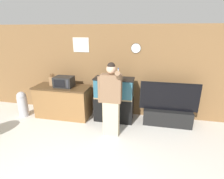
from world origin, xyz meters
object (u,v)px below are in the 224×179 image
(counter_island, at_px, (63,101))
(trash_bin, at_px, (23,104))
(microwave, at_px, (64,82))
(tv_on_stand, at_px, (167,113))
(aquarium_on_stand, at_px, (114,100))
(person_standing, at_px, (111,99))
(knife_block, at_px, (52,81))

(counter_island, xyz_separation_m, trash_bin, (-1.18, -0.25, -0.07))
(counter_island, distance_m, microwave, 0.61)
(trash_bin, bearing_deg, tv_on_stand, 4.88)
(microwave, distance_m, aquarium_on_stand, 1.50)
(counter_island, distance_m, trash_bin, 1.21)
(aquarium_on_stand, xyz_separation_m, person_standing, (0.07, -0.74, 0.31))
(aquarium_on_stand, bearing_deg, person_standing, -84.54)
(counter_island, relative_size, microwave, 3.06)
(tv_on_stand, bearing_deg, trash_bin, -175.12)
(person_standing, bearing_deg, aquarium_on_stand, 95.46)
(microwave, height_order, person_standing, person_standing)
(knife_block, relative_size, tv_on_stand, 0.24)
(aquarium_on_stand, bearing_deg, tv_on_stand, 1.57)
(counter_island, relative_size, tv_on_stand, 1.05)
(counter_island, height_order, person_standing, person_standing)
(knife_block, xyz_separation_m, person_standing, (1.88, -0.71, -0.12))
(counter_island, relative_size, knife_block, 4.42)
(aquarium_on_stand, distance_m, tv_on_stand, 1.49)
(knife_block, relative_size, aquarium_on_stand, 0.29)
(trash_bin, bearing_deg, aquarium_on_stand, 6.67)
(counter_island, relative_size, person_standing, 0.89)
(knife_block, bearing_deg, counter_island, -8.44)
(counter_island, xyz_separation_m, aquarium_on_stand, (1.50, 0.07, 0.16))
(trash_bin, bearing_deg, counter_island, 11.74)
(microwave, bearing_deg, counter_island, -176.08)
(microwave, xyz_separation_m, trash_bin, (-1.26, -0.25, -0.68))
(person_standing, height_order, trash_bin, person_standing)
(aquarium_on_stand, bearing_deg, knife_block, -179.29)
(knife_block, height_order, tv_on_stand, knife_block)
(knife_block, distance_m, person_standing, 2.02)
(knife_block, height_order, person_standing, person_standing)
(tv_on_stand, height_order, trash_bin, tv_on_stand)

